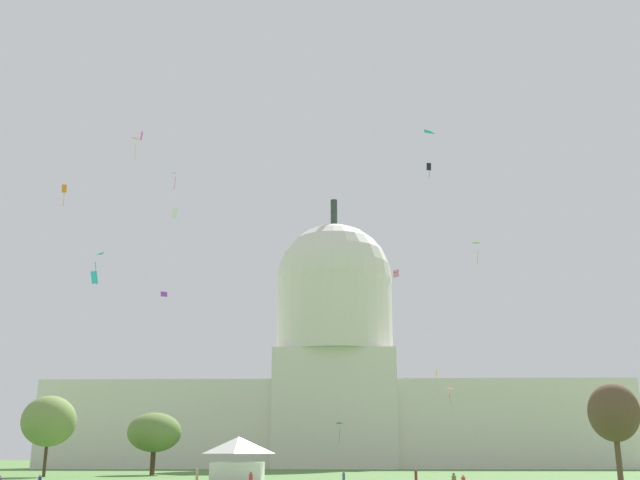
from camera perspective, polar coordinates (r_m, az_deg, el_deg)
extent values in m
cube|color=silver|center=(195.43, -9.67, -13.74)|extent=(71.31, 23.00, 20.68)
cube|color=silver|center=(194.42, 12.03, -13.61)|extent=(71.31, 23.00, 20.68)
cube|color=silver|center=(191.81, 1.15, -12.81)|extent=(29.76, 25.30, 28.10)
cylinder|color=silver|center=(194.54, 1.11, -5.87)|extent=(29.73, 29.73, 18.95)
sphere|color=silver|center=(196.42, 1.10, -3.15)|extent=(30.17, 30.17, 30.17)
cylinder|color=#2D3833|center=(201.43, 1.07, 2.06)|extent=(1.80, 1.80, 7.37)
cube|color=white|center=(100.79, -6.29, -17.16)|extent=(6.62, 6.99, 2.39)
pyramid|color=white|center=(100.77, -6.23, -15.28)|extent=(6.95, 7.34, 2.12)
cylinder|color=brown|center=(103.65, 21.79, -15.05)|extent=(0.70, 0.70, 6.29)
ellipsoid|color=brown|center=(103.78, 21.48, -12.11)|extent=(7.90, 7.95, 7.33)
cylinder|color=#42301E|center=(127.45, -20.19, -15.24)|extent=(0.50, 0.50, 6.03)
ellipsoid|color=olive|center=(127.54, -19.96, -12.84)|extent=(10.93, 11.13, 7.79)
cylinder|color=#42301E|center=(134.51, -12.62, -16.02)|extent=(0.84, 0.84, 4.99)
ellipsoid|color=olive|center=(134.56, -12.51, -14.12)|extent=(9.99, 10.08, 6.56)
sphere|color=beige|center=(66.89, 10.86, -17.22)|extent=(0.31, 0.31, 0.22)
sphere|color=brown|center=(79.66, -5.29, -17.26)|extent=(0.29, 0.29, 0.24)
cylinder|color=#3D5684|center=(91.45, 1.82, -17.72)|extent=(0.42, 0.42, 1.29)
sphere|color=#A37556|center=(91.43, 1.82, -17.25)|extent=(0.27, 0.27, 0.21)
cylinder|color=maroon|center=(88.04, 7.33, -17.59)|extent=(0.44, 0.44, 1.56)
sphere|color=brown|center=(88.02, 7.31, -17.01)|extent=(0.28, 0.28, 0.20)
sphere|color=tan|center=(79.87, -20.55, -16.45)|extent=(0.28, 0.28, 0.21)
cylinder|color=tan|center=(96.61, -9.36, -17.39)|extent=(0.45, 0.45, 1.43)
sphere|color=tan|center=(96.59, -9.34, -16.89)|extent=(0.31, 0.31, 0.24)
sphere|color=brown|center=(73.91, 10.16, -17.16)|extent=(0.30, 0.30, 0.25)
sphere|color=brown|center=(78.25, -23.22, -16.23)|extent=(0.24, 0.24, 0.23)
pyramid|color=teal|center=(78.01, -16.71, -1.30)|extent=(1.07, 1.20, 0.33)
cylinder|color=teal|center=(77.76, -16.70, -2.44)|extent=(0.37, 0.21, 2.31)
pyramid|color=#8CD133|center=(109.42, 12.08, -0.39)|extent=(1.43, 1.35, 0.23)
cylinder|color=#8CD133|center=(109.30, 11.94, -1.28)|extent=(0.36, 0.30, 2.27)
cube|color=pink|center=(128.39, 5.82, -2.70)|extent=(1.03, 0.95, 0.66)
cube|color=pink|center=(128.54, 5.81, -2.42)|extent=(1.03, 0.95, 0.66)
cube|color=#D1339E|center=(107.90, -13.44, 7.74)|extent=(0.26, 0.65, 1.21)
cube|color=purple|center=(120.65, -11.81, -4.06)|extent=(1.00, 0.75, 0.82)
pyramid|color=green|center=(152.76, 1.41, -13.82)|extent=(1.44, 1.16, 0.37)
cylinder|color=green|center=(152.96, 1.49, -14.66)|extent=(0.31, 0.22, 2.92)
cube|color=orange|center=(116.82, -18.92, 3.73)|extent=(0.85, 0.51, 1.40)
cylinder|color=orange|center=(116.24, -18.95, 2.93)|extent=(0.15, 0.34, 2.07)
cube|color=yellow|center=(102.22, 8.88, -10.00)|extent=(0.34, 1.09, 1.07)
pyramid|color=gold|center=(133.49, -13.97, 7.37)|extent=(1.74, 1.72, 0.27)
cylinder|color=gold|center=(132.26, -13.90, 6.45)|extent=(0.33, 0.43, 2.91)
cube|color=#33BCDB|center=(85.25, -16.83, -2.75)|extent=(0.84, 0.45, 1.48)
pyramid|color=red|center=(166.69, 9.88, -11.23)|extent=(1.65, 0.88, 0.19)
cylinder|color=red|center=(166.96, 9.89, -11.83)|extent=(0.34, 0.24, 1.93)
cube|color=black|center=(130.01, 8.29, 5.56)|extent=(0.87, 0.29, 1.48)
cylinder|color=teal|center=(129.49, 8.34, 4.96)|extent=(0.22, 0.07, 1.46)
cube|color=white|center=(89.87, -10.99, 2.01)|extent=(0.67, 0.38, 1.43)
pyramid|color=teal|center=(69.86, 7.98, 7.85)|extent=(1.30, 1.27, 0.22)
pyramid|color=#8CD133|center=(150.96, -10.99, 4.92)|extent=(1.18, 0.80, 0.28)
cylinder|color=#D1339E|center=(150.04, -11.01, 4.28)|extent=(0.34, 0.32, 2.55)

